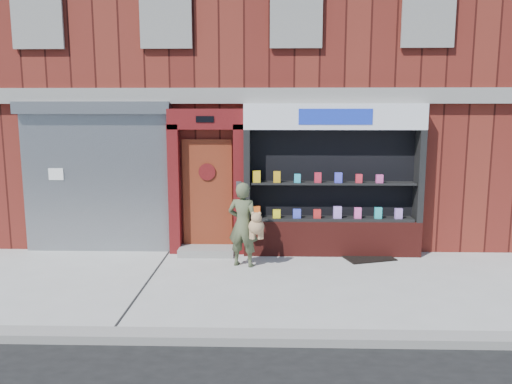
{
  "coord_description": "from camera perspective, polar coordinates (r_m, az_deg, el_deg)",
  "views": [
    {
      "loc": [
        0.5,
        -7.98,
        2.83
      ],
      "look_at": [
        0.26,
        1.0,
        1.39
      ],
      "focal_mm": 35.0,
      "sensor_mm": 36.0,
      "label": 1
    }
  ],
  "objects": [
    {
      "name": "building",
      "position": [
        14.03,
        -0.52,
        13.87
      ],
      "size": [
        12.0,
        8.16,
        8.0
      ],
      "color": "#5B1A14",
      "rests_on": "ground"
    },
    {
      "name": "red_door_bay",
      "position": [
        10.01,
        -5.64,
        1.16
      ],
      "size": [
        1.52,
        0.58,
        2.9
      ],
      "color": "#4E0D0F",
      "rests_on": "ground"
    },
    {
      "name": "doormat",
      "position": [
        10.12,
        12.66,
        -7.3
      ],
      "size": [
        1.09,
        0.91,
        0.02
      ],
      "primitive_type": "cube",
      "rotation": [
        0.0,
        0.0,
        0.3
      ],
      "color": "black",
      "rests_on": "ground"
    },
    {
      "name": "pharmacy_bay",
      "position": [
        9.98,
        8.7,
        0.58
      ],
      "size": [
        3.5,
        0.41,
        3.0
      ],
      "color": "#5A1A15",
      "rests_on": "ground"
    },
    {
      "name": "shutter_bay",
      "position": [
        10.57,
        -17.84,
        2.61
      ],
      "size": [
        3.1,
        0.3,
        3.04
      ],
      "color": "gray",
      "rests_on": "ground"
    },
    {
      "name": "woman",
      "position": [
        9.2,
        -1.36,
        -3.73
      ],
      "size": [
        0.73,
        0.58,
        1.57
      ],
      "color": "#4C5538",
      "rests_on": "ground"
    },
    {
      "name": "ground",
      "position": [
        8.48,
        -1.96,
        -10.41
      ],
      "size": [
        80.0,
        80.0,
        0.0
      ],
      "primitive_type": "plane",
      "color": "#9E9E99",
      "rests_on": "ground"
    },
    {
      "name": "curb",
      "position": [
        6.47,
        -3.17,
        -16.26
      ],
      "size": [
        60.0,
        0.3,
        0.12
      ],
      "primitive_type": "cube",
      "color": "gray",
      "rests_on": "ground"
    }
  ]
}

